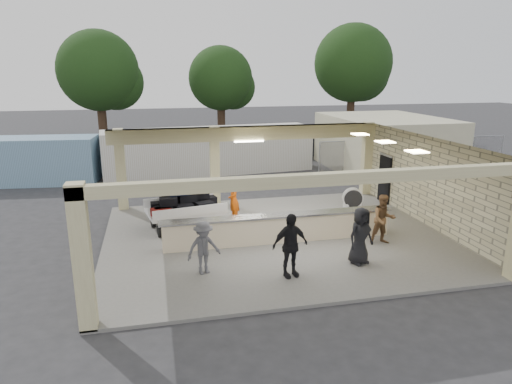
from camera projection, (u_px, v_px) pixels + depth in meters
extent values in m
plane|color=#2A2A2D|center=(275.00, 239.00, 16.45)|extent=(120.00, 120.00, 0.00)
cube|color=#64625D|center=(275.00, 238.00, 16.44)|extent=(12.00, 10.00, 0.10)
cube|color=tan|center=(276.00, 143.00, 15.54)|extent=(12.00, 10.00, 0.02)
cube|color=beige|center=(428.00, 183.00, 17.28)|extent=(0.02, 10.00, 3.50)
cube|color=black|center=(385.00, 179.00, 20.44)|extent=(0.10, 0.95, 2.10)
cube|color=tan|center=(248.00, 133.00, 20.09)|extent=(12.00, 0.50, 0.60)
cube|color=tan|center=(329.00, 179.00, 11.01)|extent=(12.00, 0.30, 0.30)
cube|color=tan|center=(121.00, 170.00, 19.28)|extent=(0.40, 0.40, 3.50)
cube|color=tan|center=(215.00, 166.00, 20.14)|extent=(0.40, 0.40, 3.50)
cube|color=tan|center=(367.00, 159.00, 21.75)|extent=(0.40, 0.40, 3.50)
cube|color=tan|center=(82.00, 259.00, 10.22)|extent=(0.40, 0.40, 3.50)
cube|color=white|center=(249.00, 141.00, 19.94)|extent=(1.30, 0.12, 0.06)
cube|color=#FFEABF|center=(360.00, 134.00, 17.78)|extent=(0.55, 0.55, 0.04)
cube|color=#FFEABF|center=(385.00, 142.00, 15.89)|extent=(0.55, 0.55, 0.04)
cube|color=#FFEABF|center=(417.00, 152.00, 14.01)|extent=(0.55, 0.55, 0.04)
cube|color=beige|center=(279.00, 229.00, 15.84)|extent=(8.00, 0.50, 0.90)
cube|color=#B7B7BC|center=(279.00, 215.00, 15.71)|extent=(8.20, 0.58, 0.06)
cube|color=white|center=(185.00, 211.00, 17.14)|extent=(3.04, 2.16, 0.13)
cylinder|color=black|center=(160.00, 231.00, 16.28)|extent=(0.21, 0.46, 0.44)
cylinder|color=black|center=(153.00, 221.00, 17.37)|extent=(0.21, 0.46, 0.44)
cylinder|color=black|center=(219.00, 223.00, 17.14)|extent=(0.21, 0.46, 0.44)
cylinder|color=black|center=(209.00, 214.00, 18.22)|extent=(0.21, 0.46, 0.44)
cube|color=white|center=(179.00, 200.00, 17.82)|extent=(2.74, 0.57, 0.33)
cube|color=white|center=(191.00, 211.00, 16.34)|extent=(2.74, 0.57, 0.33)
cube|color=black|center=(163.00, 211.00, 16.45)|extent=(0.71, 0.54, 0.29)
cube|color=black|center=(184.00, 208.00, 16.75)|extent=(0.71, 0.54, 0.29)
cube|color=black|center=(205.00, 206.00, 17.05)|extent=(0.71, 0.54, 0.29)
cube|color=black|center=(159.00, 206.00, 17.04)|extent=(0.71, 0.54, 0.29)
cube|color=black|center=(180.00, 204.00, 17.34)|extent=(0.71, 0.54, 0.29)
cube|color=black|center=(200.00, 201.00, 17.64)|extent=(0.71, 0.54, 0.29)
cube|color=black|center=(168.00, 201.00, 16.55)|extent=(0.71, 0.54, 0.29)
cube|color=black|center=(188.00, 198.00, 17.05)|extent=(0.71, 0.54, 0.29)
cube|color=black|center=(200.00, 195.00, 17.46)|extent=(0.71, 0.54, 0.29)
cube|color=black|center=(171.00, 197.00, 17.13)|extent=(0.71, 0.54, 0.29)
cube|color=black|center=(178.00, 191.00, 16.84)|extent=(0.71, 0.54, 0.29)
cube|color=black|center=(195.00, 188.00, 17.20)|extent=(0.71, 0.54, 0.29)
cube|color=#590F0C|center=(161.00, 212.00, 16.31)|extent=(0.71, 0.54, 0.29)
cube|color=black|center=(208.00, 200.00, 17.77)|extent=(0.71, 0.54, 0.29)
cylinder|color=white|center=(353.00, 198.00, 19.40)|extent=(0.90, 0.50, 0.86)
cylinder|color=black|center=(353.00, 198.00, 19.40)|extent=(0.82, 0.51, 0.76)
cube|color=white|center=(346.00, 207.00, 19.44)|extent=(0.06, 0.48, 0.29)
cube|color=white|center=(358.00, 206.00, 19.56)|extent=(0.06, 0.48, 0.29)
imported|color=#F0590C|center=(234.00, 200.00, 17.76)|extent=(0.43, 0.69, 1.79)
imported|color=brown|center=(383.00, 219.00, 15.54)|extent=(0.87, 0.43, 1.73)
imported|color=black|center=(290.00, 245.00, 13.03)|extent=(1.17, 0.62, 1.89)
imported|color=#535359|center=(204.00, 248.00, 13.25)|extent=(1.09, 0.64, 1.59)
imported|color=black|center=(360.00, 236.00, 13.94)|extent=(0.94, 0.62, 1.79)
imported|color=silver|center=(359.00, 150.00, 30.70)|extent=(5.27, 3.83, 1.37)
imported|color=silver|center=(406.00, 146.00, 32.67)|extent=(4.38, 2.64, 1.30)
imported|color=black|center=(328.00, 147.00, 31.28)|extent=(4.81, 3.82, 1.55)
cube|color=silver|center=(210.00, 151.00, 26.78)|extent=(12.31, 3.59, 2.63)
cube|color=#7AA1C3|center=(4.00, 161.00, 24.09)|extent=(9.62, 3.17, 2.46)
cylinder|color=gray|center=(319.00, 160.00, 25.74)|extent=(0.06, 0.06, 2.00)
cylinder|color=gray|center=(352.00, 158.00, 26.17)|extent=(0.06, 0.06, 2.00)
cylinder|color=gray|center=(384.00, 157.00, 26.59)|extent=(0.06, 0.06, 2.00)
cylinder|color=gray|center=(415.00, 155.00, 27.02)|extent=(0.06, 0.06, 2.00)
cylinder|color=gray|center=(445.00, 154.00, 27.45)|extent=(0.06, 0.06, 2.00)
cylinder|color=gray|center=(474.00, 153.00, 27.88)|extent=(0.06, 0.06, 2.00)
cylinder|color=gray|center=(502.00, 151.00, 28.31)|extent=(0.06, 0.06, 2.00)
cube|color=gray|center=(415.00, 155.00, 27.02)|extent=(12.00, 0.02, 2.00)
cylinder|color=gray|center=(416.00, 139.00, 26.76)|extent=(12.00, 0.05, 0.05)
cylinder|color=#382619|center=(102.00, 117.00, 36.76)|extent=(0.70, 0.70, 4.50)
sphere|color=black|center=(98.00, 71.00, 35.83)|extent=(6.30, 6.30, 6.30)
sphere|color=black|center=(115.00, 82.00, 36.88)|extent=(4.50, 4.50, 4.50)
cylinder|color=#382619|center=(221.00, 115.00, 40.85)|extent=(0.70, 0.70, 4.00)
sphere|color=black|center=(221.00, 78.00, 40.02)|extent=(5.60, 5.60, 5.60)
sphere|color=black|center=(233.00, 87.00, 41.05)|extent=(4.00, 4.00, 4.00)
cylinder|color=#382619|center=(351.00, 108.00, 42.35)|extent=(0.70, 0.70, 5.00)
sphere|color=black|center=(353.00, 63.00, 41.31)|extent=(7.00, 7.00, 7.00)
sphere|color=black|center=(362.00, 74.00, 42.39)|extent=(5.00, 5.00, 5.00)
cube|color=beige|center=(384.00, 144.00, 27.49)|extent=(6.00, 8.00, 3.20)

